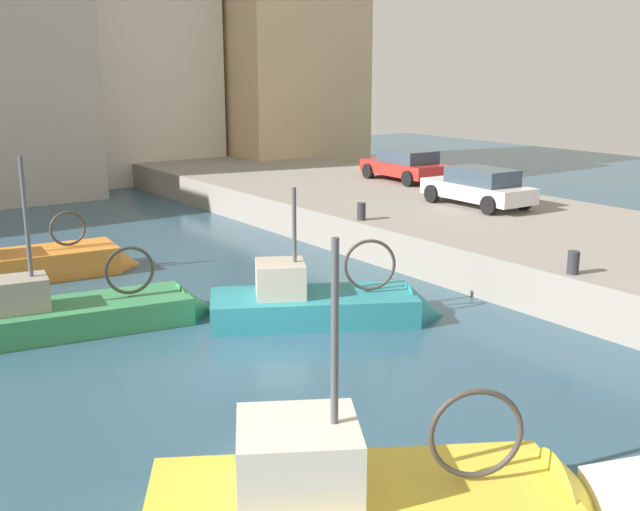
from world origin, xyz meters
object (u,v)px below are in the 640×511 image
Objects in this scene: mooring_bollard_north at (361,211)px; fishing_boat_teal at (328,316)px; fishing_boat_orange at (23,276)px; mooring_bollard_mid at (573,263)px; parked_car_white at (479,187)px; parked_car_red at (406,165)px; fishing_boat_green at (77,325)px.

fishing_boat_teal is at bearing -135.61° from mooring_bollard_north.
fishing_boat_orange is at bearing 121.75° from fishing_boat_teal.
fishing_boat_orange is 15.11m from mooring_bollard_mid.
parked_car_white is 6.40m from parked_car_red.
fishing_boat_green is (-0.19, -5.23, 0.00)m from fishing_boat_orange.
mooring_bollard_mid is at bearing -50.27° from fishing_boat_orange.
fishing_boat_green is (-5.19, 2.85, -0.00)m from fishing_boat_teal.
mooring_bollard_mid is at bearing -90.00° from mooring_bollard_north.
fishing_boat_green reaches higher than parked_car_red.
fishing_boat_teal is at bearing -28.80° from fishing_boat_green.
fishing_boat_teal is 1.38× the size of parked_car_white.
parked_car_white is at bearing -108.53° from parked_car_red.
parked_car_red is (2.03, 6.07, -0.01)m from parked_car_white.
fishing_boat_teal is at bearing -138.66° from parked_car_red.
fishing_boat_teal is at bearing -156.84° from parked_car_white.
mooring_bollard_north is (0.00, 8.00, 0.00)m from mooring_bollard_mid.
fishing_boat_teal is 6.60m from mooring_bollard_north.
fishing_boat_teal is 1.43× the size of parked_car_red.
fishing_boat_green is at bearing -175.33° from parked_car_white.
mooring_bollard_mid is at bearing -122.79° from parked_car_white.
fishing_boat_orange is 1.00× the size of fishing_boat_green.
fishing_boat_teal is 5.92m from fishing_boat_green.
mooring_bollard_north is at bearing -20.37° from fishing_boat_orange.
parked_car_white reaches higher than mooring_bollard_north.
parked_car_red is at bearing 41.34° from fishing_boat_teal.
fishing_boat_orange is at bearing 164.41° from parked_car_white.
fishing_boat_green is at bearing 147.12° from mooring_bollard_mid.
fishing_boat_teal is 10.60× the size of mooring_bollard_mid.
fishing_boat_orange is 10.35m from mooring_bollard_north.
parked_car_red is at bearing 23.51° from fishing_boat_green.
fishing_boat_teal reaches higher than parked_car_white.
parked_car_red is at bearing 71.47° from parked_car_white.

